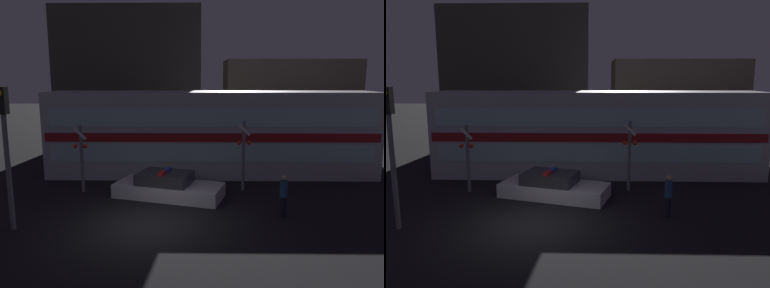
% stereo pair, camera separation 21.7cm
% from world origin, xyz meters
% --- Properties ---
extents(ground_plane, '(120.00, 120.00, 0.00)m').
position_xyz_m(ground_plane, '(0.00, 0.00, 0.00)').
color(ground_plane, black).
extents(train, '(17.12, 2.90, 4.47)m').
position_xyz_m(train, '(2.40, 7.24, 2.23)').
color(train, '#B7BABF').
rests_on(train, ground_plane).
extents(police_car, '(5.03, 3.14, 1.21)m').
position_xyz_m(police_car, '(0.39, 3.26, 0.44)').
color(police_car, silver).
rests_on(police_car, ground_plane).
extents(pedestrian, '(0.27, 0.27, 1.62)m').
position_xyz_m(pedestrian, '(4.93, 0.95, 0.83)').
color(pedestrian, black).
rests_on(pedestrian, ground_plane).
extents(crossing_signal_near, '(0.65, 0.31, 3.26)m').
position_xyz_m(crossing_signal_near, '(3.80, 4.23, 1.79)').
color(crossing_signal_near, slate).
rests_on(crossing_signal_near, ground_plane).
extents(crossing_signal_far, '(0.65, 0.31, 3.10)m').
position_xyz_m(crossing_signal_far, '(-3.56, 3.87, 1.70)').
color(crossing_signal_far, slate).
rests_on(crossing_signal_far, ground_plane).
extents(traffic_light_corner, '(0.30, 0.46, 4.92)m').
position_xyz_m(traffic_light_corner, '(-4.71, -0.43, 3.08)').
color(traffic_light_corner, slate).
rests_on(traffic_light_corner, ground_plane).
extents(building_left, '(10.23, 5.74, 10.00)m').
position_xyz_m(building_left, '(-3.22, 15.90, 5.00)').
color(building_left, '#47423D').
rests_on(building_left, ground_plane).
extents(building_center, '(9.18, 5.18, 6.41)m').
position_xyz_m(building_center, '(8.31, 15.47, 3.20)').
color(building_center, '#726656').
rests_on(building_center, ground_plane).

